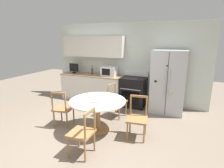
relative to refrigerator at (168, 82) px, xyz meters
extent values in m
plane|color=gray|center=(-1.43, -2.21, -0.89)|extent=(14.00, 14.00, 0.00)
cube|color=silver|center=(-1.43, 0.44, 0.41)|extent=(5.20, 0.10, 2.60)
cube|color=silver|center=(-2.53, 0.22, 0.95)|extent=(2.19, 0.34, 0.68)
cube|color=silver|center=(-2.53, 0.08, -0.46)|extent=(2.19, 0.62, 0.86)
cube|color=#997A5B|center=(-2.53, 0.08, -0.01)|extent=(2.21, 0.64, 0.03)
cube|color=#B2B5BA|center=(0.00, 0.00, 0.00)|extent=(0.92, 0.74, 1.79)
cube|color=#333333|center=(0.00, -0.38, 0.00)|extent=(0.01, 0.01, 1.72)
cylinder|color=silver|center=(-0.05, -0.39, 0.04)|extent=(0.02, 0.02, 0.75)
cylinder|color=silver|center=(0.05, -0.39, 0.04)|extent=(0.02, 0.02, 0.75)
cube|color=black|center=(-0.30, -0.38, 0.07)|extent=(0.07, 0.01, 0.05)
cube|color=yellow|center=(0.14, -0.38, -0.23)|extent=(0.04, 0.01, 0.03)
cube|color=black|center=(-0.03, -0.38, 0.51)|extent=(0.04, 0.01, 0.03)
cube|color=black|center=(-1.04, 0.05, -0.44)|extent=(0.76, 0.64, 0.90)
cube|color=black|center=(-1.04, -0.27, -0.53)|extent=(0.55, 0.01, 0.40)
cylinder|color=silver|center=(-1.04, -0.30, -0.26)|extent=(0.63, 0.02, 0.02)
cube|color=black|center=(-1.04, 0.05, 0.02)|extent=(0.76, 0.64, 0.02)
cube|color=white|center=(-1.04, 0.34, 0.11)|extent=(0.76, 0.06, 0.16)
cube|color=white|center=(-1.89, 0.12, 0.16)|extent=(0.49, 0.35, 0.31)
cube|color=black|center=(-1.93, -0.06, 0.16)|extent=(0.29, 0.01, 0.22)
cube|color=silver|center=(-1.71, -0.06, 0.16)|extent=(0.10, 0.01, 0.22)
cylinder|color=black|center=(-3.27, 0.10, 0.02)|extent=(0.16, 0.16, 0.02)
cylinder|color=black|center=(-3.27, 0.10, 0.05)|extent=(0.03, 0.03, 0.04)
cube|color=black|center=(-3.27, 0.10, 0.21)|extent=(0.34, 0.05, 0.28)
cylinder|color=brown|center=(-2.57, 0.19, 0.11)|extent=(0.07, 0.07, 0.21)
cylinder|color=brown|center=(-2.57, 0.19, 0.25)|extent=(0.03, 0.03, 0.08)
cylinder|color=#262626|center=(-2.57, 0.19, 0.30)|extent=(0.03, 0.03, 0.01)
cylinder|color=white|center=(-1.34, -1.80, -0.16)|extent=(1.27, 1.27, 0.03)
cylinder|color=#9E7042|center=(-1.34, -1.80, -0.52)|extent=(0.11, 0.11, 0.69)
cylinder|color=#9E7042|center=(-1.34, -1.80, -0.88)|extent=(0.52, 0.52, 0.03)
cube|color=#9E7042|center=(-1.21, -0.90, -0.46)|extent=(0.50, 0.50, 0.04)
cylinder|color=#9E7042|center=(-1.00, -0.77, -0.69)|extent=(0.04, 0.04, 0.41)
cylinder|color=#9E7042|center=(-1.08, -1.10, -0.69)|extent=(0.04, 0.04, 0.41)
cylinder|color=#9E7042|center=(-1.34, -0.69, -0.69)|extent=(0.04, 0.04, 0.41)
cylinder|color=#9E7042|center=(-1.41, -1.03, -0.69)|extent=(0.04, 0.04, 0.41)
cylinder|color=#9E7042|center=(-1.36, -0.69, -0.22)|extent=(0.04, 0.04, 0.45)
cylinder|color=#9E7042|center=(-1.43, -1.03, -0.22)|extent=(0.04, 0.04, 0.45)
cube|color=#9E7042|center=(-1.39, -0.86, -0.01)|extent=(0.11, 0.34, 0.04)
cube|color=#9E7042|center=(-0.43, -1.76, -0.46)|extent=(0.47, 0.47, 0.04)
cylinder|color=#9E7042|center=(-0.24, -1.91, -0.69)|extent=(0.04, 0.04, 0.41)
cylinder|color=#9E7042|center=(-0.58, -1.95, -0.69)|extent=(0.04, 0.04, 0.41)
cylinder|color=#9E7042|center=(-0.28, -1.56, -0.69)|extent=(0.04, 0.04, 0.41)
cylinder|color=#9E7042|center=(-0.62, -1.61, -0.69)|extent=(0.04, 0.04, 0.41)
cylinder|color=#9E7042|center=(-0.28, -1.55, -0.22)|extent=(0.04, 0.04, 0.45)
cylinder|color=#9E7042|center=(-0.63, -1.59, -0.22)|extent=(0.04, 0.04, 0.45)
cube|color=#9E7042|center=(-0.45, -1.57, -0.01)|extent=(0.35, 0.08, 0.04)
cube|color=#9E7042|center=(-1.21, -2.70, -0.46)|extent=(0.43, 0.43, 0.04)
cylinder|color=#9E7042|center=(-1.38, -2.88, -0.69)|extent=(0.04, 0.04, 0.41)
cylinder|color=#9E7042|center=(-1.39, -2.53, -0.69)|extent=(0.04, 0.04, 0.41)
cylinder|color=#9E7042|center=(-1.04, -2.87, -0.69)|extent=(0.04, 0.04, 0.41)
cylinder|color=#9E7042|center=(-1.04, -2.52, -0.69)|extent=(0.04, 0.04, 0.41)
cylinder|color=#9E7042|center=(-1.02, -2.87, -0.22)|extent=(0.04, 0.04, 0.45)
cylinder|color=#9E7042|center=(-1.03, -2.52, -0.22)|extent=(0.04, 0.04, 0.45)
cube|color=#9E7042|center=(-1.02, -2.70, -0.01)|extent=(0.04, 0.35, 0.04)
cube|color=#9E7042|center=(-2.24, -1.88, -0.46)|extent=(0.48, 0.48, 0.04)
cylinder|color=#9E7042|center=(-2.44, -1.73, -0.69)|extent=(0.04, 0.04, 0.41)
cylinder|color=#9E7042|center=(-2.10, -1.68, -0.69)|extent=(0.04, 0.04, 0.41)
cylinder|color=#9E7042|center=(-2.39, -2.07, -0.69)|extent=(0.04, 0.04, 0.41)
cylinder|color=#9E7042|center=(-2.05, -2.02, -0.69)|extent=(0.04, 0.04, 0.41)
cylinder|color=#9E7042|center=(-2.39, -2.09, -0.22)|extent=(0.04, 0.04, 0.45)
cylinder|color=#9E7042|center=(-2.05, -2.04, -0.22)|extent=(0.04, 0.04, 0.45)
cube|color=#9E7042|center=(-2.22, -2.06, -0.01)|extent=(0.35, 0.09, 0.04)
cylinder|color=silver|center=(-1.29, -1.77, -0.10)|extent=(0.08, 0.08, 0.09)
cylinder|color=#4C8C59|center=(-1.29, -1.77, -0.12)|extent=(0.07, 0.07, 0.05)
cylinder|color=silver|center=(-1.31, -1.97, -0.12)|extent=(0.17, 0.09, 0.05)
cube|color=white|center=(-1.18, -1.45, -0.14)|extent=(0.31, 0.36, 0.01)
cube|color=beige|center=(-1.18, -1.45, -0.14)|extent=(0.33, 0.36, 0.01)
cube|color=silver|center=(-1.18, -1.45, -0.13)|extent=(0.34, 0.37, 0.01)
camera|label=1|loc=(0.40, -5.09, 1.17)|focal=28.00mm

